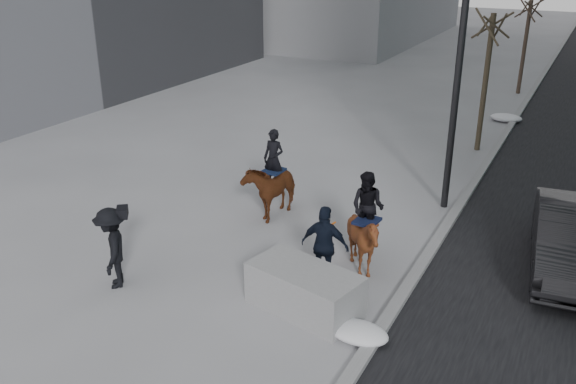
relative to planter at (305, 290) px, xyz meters
The scene contains 12 objects.
ground 1.68m from the planter, 150.09° to the left, with size 120.00×120.00×0.00m, color gray.
curb 10.93m from the planter, 81.62° to the left, with size 0.25×90.00×0.12m, color gray.
planter is the anchor object (origin of this frame).
car_near 6.08m from the planter, 42.77° to the left, with size 1.54×4.41×1.45m, color black.
tree_near 11.91m from the planter, 85.14° to the left, with size 1.20×1.20×5.10m, color #382E21, non-canonical shape.
tree_far 21.27m from the planter, 87.32° to the left, with size 1.20×1.20×4.74m, color #3A2D22, non-canonical shape.
mounted_left 4.65m from the planter, 126.83° to the left, with size 0.88×1.80×2.28m.
mounted_right 2.06m from the planter, 76.16° to the left, with size 1.29×1.43×2.27m.
feeder 1.20m from the planter, 93.89° to the left, with size 1.06×0.90×1.75m.
camera_crew 4.08m from the planter, 165.64° to the right, with size 1.20×1.30×1.75m.
lamppost 7.89m from the planter, 79.33° to the left, with size 0.25×0.92×9.09m.
snow_piles 8.70m from the planter, 81.45° to the left, with size 1.24×16.99×0.31m.
Camera 1 is at (5.83, -10.04, 6.75)m, focal length 38.00 mm.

